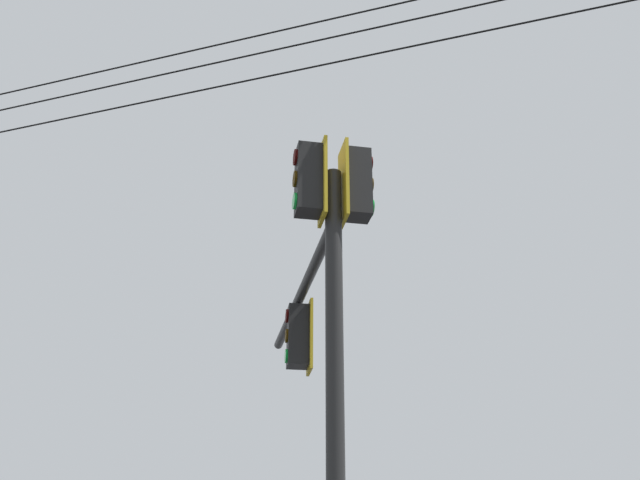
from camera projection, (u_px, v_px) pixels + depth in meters
signal_mast_assembly at (322, 326)px, 9.20m from camera, size 4.05×3.53×7.23m
overhead_wire_span at (425, 19)px, 9.79m from camera, size 4.66×27.10×1.40m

